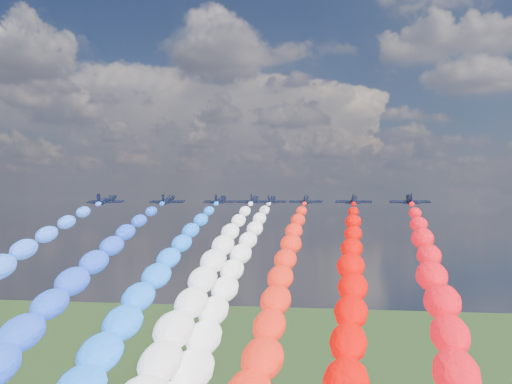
# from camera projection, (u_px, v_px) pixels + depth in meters

# --- Properties ---
(jet_0) EXTENTS (9.31, 12.33, 4.58)m
(jet_0) POSITION_uv_depth(u_px,v_px,m) (107.00, 200.00, 151.57)
(jet_0) COLOR black
(jet_1) EXTENTS (8.70, 11.89, 4.58)m
(jet_1) POSITION_uv_depth(u_px,v_px,m) (168.00, 200.00, 160.22)
(jet_1) COLOR black
(trail_1) EXTENTS (6.69, 112.38, 39.73)m
(trail_1) POSITION_uv_depth(u_px,v_px,m) (62.00, 307.00, 103.05)
(trail_1) COLOR blue
(jet_2) EXTENTS (9.27, 12.30, 4.58)m
(jet_2) POSITION_uv_depth(u_px,v_px,m) (220.00, 200.00, 168.27)
(jet_2) COLOR black
(trail_2) EXTENTS (6.69, 112.38, 39.73)m
(trail_2) POSITION_uv_depth(u_px,v_px,m) (149.00, 299.00, 111.10)
(trail_2) COLOR #166BFF
(jet_3) EXTENTS (8.79, 11.96, 4.58)m
(jet_3) POSITION_uv_depth(u_px,v_px,m) (254.00, 200.00, 162.56)
(jet_3) COLOR black
(trail_3) EXTENTS (6.69, 112.38, 39.73)m
(trail_3) POSITION_uv_depth(u_px,v_px,m) (197.00, 305.00, 105.39)
(trail_3) COLOR white
(jet_4) EXTENTS (8.98, 12.09, 4.58)m
(jet_4) POSITION_uv_depth(u_px,v_px,m) (271.00, 200.00, 178.07)
(jet_4) COLOR black
(trail_4) EXTENTS (6.69, 112.38, 39.73)m
(trail_4) POSITION_uv_depth(u_px,v_px,m) (229.00, 291.00, 120.91)
(trail_4) COLOR white
(jet_5) EXTENTS (9.19, 12.24, 4.58)m
(jet_5) POSITION_uv_depth(u_px,v_px,m) (306.00, 200.00, 165.15)
(jet_5) COLOR black
(trail_5) EXTENTS (6.69, 112.38, 39.73)m
(trail_5) POSITION_uv_depth(u_px,v_px,m) (278.00, 302.00, 107.98)
(trail_5) COLOR red
(jet_6) EXTENTS (8.98, 12.09, 4.58)m
(jet_6) POSITION_uv_depth(u_px,v_px,m) (354.00, 200.00, 153.43)
(jet_6) COLOR black
(trail_6) EXTENTS (6.69, 112.38, 39.73)m
(trail_6) POSITION_uv_depth(u_px,v_px,m) (350.00, 315.00, 96.26)
(trail_6) COLOR #DB0300
(jet_7) EXTENTS (8.69, 11.89, 4.58)m
(jet_7) POSITION_uv_depth(u_px,v_px,m) (410.00, 200.00, 138.45)
(jet_7) COLOR black
(trail_7) EXTENTS (6.69, 112.38, 39.73)m
(trail_7) POSITION_uv_depth(u_px,v_px,m) (445.00, 335.00, 81.28)
(trail_7) COLOR red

